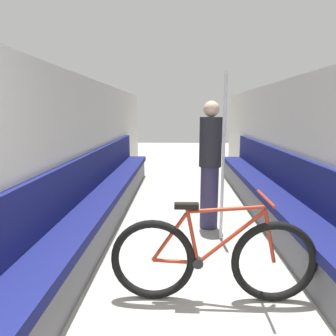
% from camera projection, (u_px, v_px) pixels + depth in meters
% --- Properties ---
extents(wall_left, '(0.10, 10.51, 2.08)m').
position_uv_depth(wall_left, '(86.00, 151.00, 4.33)').
color(wall_left, beige).
rests_on(wall_left, ground).
extents(wall_right, '(0.10, 10.51, 2.08)m').
position_uv_depth(wall_right, '(295.00, 152.00, 4.23)').
color(wall_right, beige).
rests_on(wall_right, ground).
extents(bench_seat_row_left, '(0.47, 6.47, 1.03)m').
position_uv_depth(bench_seat_row_left, '(105.00, 199.00, 4.42)').
color(bench_seat_row_left, '#5B5B60').
rests_on(bench_seat_row_left, ground).
extents(bench_seat_row_right, '(0.47, 6.47, 1.03)m').
position_uv_depth(bench_seat_row_right, '(274.00, 201.00, 4.34)').
color(bench_seat_row_right, '#5B5B60').
rests_on(bench_seat_row_right, ground).
extents(bicycle, '(1.74, 0.46, 0.93)m').
position_uv_depth(bicycle, '(213.00, 259.00, 2.53)').
color(bicycle, black).
rests_on(bicycle, ground).
extents(grab_pole_near, '(0.08, 0.08, 2.06)m').
position_uv_depth(grab_pole_near, '(223.00, 161.00, 3.66)').
color(grab_pole_near, gray).
rests_on(grab_pole_near, ground).
extents(passenger_standing, '(0.30, 0.30, 1.74)m').
position_uv_depth(passenger_standing, '(210.00, 164.00, 4.06)').
color(passenger_standing, '#332D4C').
rests_on(passenger_standing, ground).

